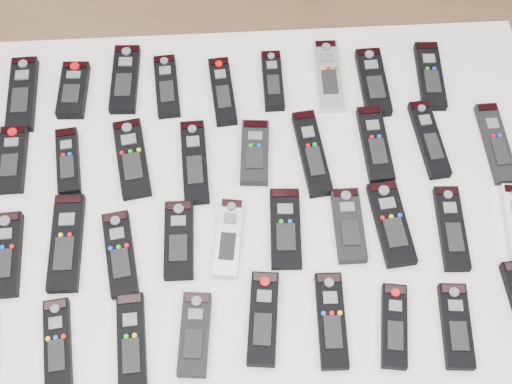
{
  "coord_description": "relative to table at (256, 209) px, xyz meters",
  "views": [
    {
      "loc": [
        0.04,
        -0.61,
        2.07
      ],
      "look_at": [
        0.08,
        0.08,
        0.8
      ],
      "focal_mm": 50.0,
      "sensor_mm": 36.0,
      "label": 1
    }
  ],
  "objects": [
    {
      "name": "remote_20",
      "position": [
        -0.27,
        -0.12,
        0.07
      ],
      "size": [
        0.08,
        0.18,
        0.02
      ],
      "primitive_type": "cube",
      "rotation": [
        0.0,
        0.0,
        0.15
      ],
      "color": "black",
      "rests_on": "table"
    },
    {
      "name": "remote_33",
      "position": [
        0.13,
        -0.27,
        0.07
      ],
      "size": [
        0.06,
        0.18,
        0.02
      ],
      "primitive_type": "cube",
      "rotation": [
        0.0,
        0.0,
        -0.03
      ],
      "color": "black",
      "rests_on": "table"
    },
    {
      "name": "remote_21",
      "position": [
        -0.16,
        -0.1,
        0.07
      ],
      "size": [
        0.06,
        0.16,
        0.02
      ],
      "primitive_type": "cube",
      "rotation": [
        0.0,
        0.0,
        -0.01
      ],
      "color": "black",
      "rests_on": "table"
    },
    {
      "name": "remote_13",
      "position": [
        0.0,
        0.1,
        0.07
      ],
      "size": [
        0.07,
        0.16,
        0.02
      ],
      "primitive_type": "cube",
      "rotation": [
        0.0,
        0.0,
        -0.08
      ],
      "color": "black",
      "rests_on": "table"
    },
    {
      "name": "remote_16",
      "position": [
        0.38,
        0.11,
        0.07
      ],
      "size": [
        0.06,
        0.19,
        0.02
      ],
      "primitive_type": "cube",
      "rotation": [
        0.0,
        0.0,
        0.1
      ],
      "color": "black",
      "rests_on": "table"
    },
    {
      "name": "remote_12",
      "position": [
        -0.12,
        0.08,
        0.07
      ],
      "size": [
        0.06,
        0.19,
        0.02
      ],
      "primitive_type": "cube",
      "rotation": [
        0.0,
        0.0,
        0.04
      ],
      "color": "black",
      "rests_on": "table"
    },
    {
      "name": "remote_23",
      "position": [
        0.05,
        -0.08,
        0.07
      ],
      "size": [
        0.07,
        0.17,
        0.02
      ],
      "primitive_type": "cube",
      "rotation": [
        0.0,
        0.0,
        -0.05
      ],
      "color": "black",
      "rests_on": "table"
    },
    {
      "name": "remote_25",
      "position": [
        0.27,
        -0.08,
        0.07
      ],
      "size": [
        0.08,
        0.19,
        0.02
      ],
      "primitive_type": "cube",
      "rotation": [
        0.0,
        0.0,
        0.1
      ],
      "color": "black",
      "rests_on": "table"
    },
    {
      "name": "remote_29",
      "position": [
        -0.38,
        -0.29,
        0.07
      ],
      "size": [
        0.07,
        0.17,
        0.02
      ],
      "primitive_type": "cube",
      "rotation": [
        0.0,
        0.0,
        0.11
      ],
      "color": "black",
      "rests_on": "table"
    },
    {
      "name": "remote_18",
      "position": [
        -0.5,
        -0.11,
        0.07
      ],
      "size": [
        0.07,
        0.18,
        0.02
      ],
      "primitive_type": "cube",
      "rotation": [
        0.0,
        0.0,
        0.04
      ],
      "color": "black",
      "rests_on": "table"
    },
    {
      "name": "remote_5",
      "position": [
        0.05,
        0.29,
        0.07
      ],
      "size": [
        0.04,
        0.15,
        0.02
      ],
      "primitive_type": "cube",
      "rotation": [
        0.0,
        0.0,
        0.0
      ],
      "color": "black",
      "rests_on": "table"
    },
    {
      "name": "remote_22",
      "position": [
        -0.06,
        -0.09,
        0.07
      ],
      "size": [
        0.07,
        0.17,
        0.02
      ],
      "primitive_type": "cube",
      "rotation": [
        0.0,
        0.0,
        -0.13
      ],
      "color": "#B7B7BC",
      "rests_on": "table"
    },
    {
      "name": "remote_1",
      "position": [
        -0.39,
        0.28,
        0.07
      ],
      "size": [
        0.07,
        0.15,
        0.02
      ],
      "primitive_type": "cube",
      "rotation": [
        0.0,
        0.0,
        -0.05
      ],
      "color": "black",
      "rests_on": "table"
    },
    {
      "name": "remote_35",
      "position": [
        0.36,
        -0.3,
        0.07
      ],
      "size": [
        0.06,
        0.16,
        0.02
      ],
      "primitive_type": "cube",
      "rotation": [
        0.0,
        0.0,
        -0.07
      ],
      "color": "black",
      "rests_on": "table"
    },
    {
      "name": "remote_17",
      "position": [
        0.52,
        0.1,
        0.07
      ],
      "size": [
        0.05,
        0.2,
        0.02
      ],
      "primitive_type": "cube",
      "rotation": [
        0.0,
        0.0,
        0.03
      ],
      "color": "black",
      "rests_on": "table"
    },
    {
      "name": "remote_24",
      "position": [
        0.18,
        -0.08,
        0.07
      ],
      "size": [
        0.06,
        0.16,
        0.02
      ],
      "primitive_type": "cube",
      "rotation": [
        0.0,
        0.0,
        0.0
      ],
      "color": "black",
      "rests_on": "table"
    },
    {
      "name": "remote_34",
      "position": [
        0.24,
        -0.29,
        0.07
      ],
      "size": [
        0.07,
        0.16,
        0.02
      ],
      "primitive_type": "cube",
      "rotation": [
        0.0,
        0.0,
        -0.15
      ],
      "color": "black",
      "rests_on": "table"
    },
    {
      "name": "remote_32",
      "position": [
        -0.0,
        -0.26,
        0.07
      ],
      "size": [
        0.07,
        0.18,
        0.02
      ],
      "primitive_type": "cube",
      "rotation": [
        0.0,
        0.0,
        -0.11
      ],
      "color": "black",
      "rests_on": "table"
    },
    {
      "name": "remote_7",
      "position": [
        0.28,
        0.27,
        0.07
      ],
      "size": [
        0.06,
        0.18,
        0.02
      ],
      "primitive_type": "cube",
      "rotation": [
        0.0,
        0.0,
        0.03
      ],
      "color": "black",
      "rests_on": "table"
    },
    {
      "name": "remote_4",
      "position": [
        -0.06,
        0.26,
        0.07
      ],
      "size": [
        0.06,
        0.18,
        0.02
      ],
      "primitive_type": "cube",
      "rotation": [
        0.0,
        0.0,
        0.08
      ],
      "color": "black",
      "rests_on": "table"
    },
    {
      "name": "remote_19",
      "position": [
        -0.38,
        -0.09,
        0.07
      ],
      "size": [
        0.06,
        0.21,
        0.02
      ],
      "primitive_type": "cube",
      "rotation": [
        0.0,
        0.0,
        -0.01
      ],
      "color": "black",
      "rests_on": "table"
    },
    {
      "name": "table",
      "position": [
        0.0,
        0.0,
        0.0
      ],
      "size": [
        1.25,
        0.88,
        0.78
      ],
      "color": "white",
      "rests_on": "ground"
    },
    {
      "name": "remote_10",
      "position": [
        -0.39,
        0.1,
        0.07
      ],
      "size": [
        0.06,
        0.16,
        0.02
      ],
      "primitive_type": "cube",
      "rotation": [
        0.0,
        0.0,
        0.11
      ],
      "color": "black",
      "rests_on": "table"
    },
    {
      "name": "ground",
      "position": [
        -0.08,
        -0.08,
        -0.72
      ],
      "size": [
        4.0,
        4.0,
        0.0
      ],
      "primitive_type": "plane",
      "color": "#8C6247",
      "rests_on": "ground"
    },
    {
      "name": "remote_14",
      "position": [
        0.12,
        0.09,
        0.07
      ],
      "size": [
        0.07,
        0.21,
        0.02
      ],
      "primitive_type": "cube",
      "rotation": [
        0.0,
        0.0,
        0.11
      ],
      "color": "black",
      "rests_on": "table"
    },
    {
      "name": "remote_11",
      "position": [
        -0.26,
        0.1,
        0.07
      ],
      "size": [
        0.09,
        0.19,
        0.02
      ],
      "primitive_type": "cube",
      "rotation": [
        0.0,
        0.0,
        0.15
      ],
      "color": "black",
      "rests_on": "table"
    },
    {
      "name": "remote_3",
      "position": [
        -0.18,
        0.28,
        0.07
      ],
      "size": [
        0.06,
        0.17,
        0.02
      ],
      "primitive_type": "cube",
      "rotation": [
        0.0,
        0.0,
        0.08
      ],
      "color": "black",
      "rests_on": "table"
    },
    {
      "name": "remote_30",
      "position": [
        -0.25,
        -0.3,
        0.07
      ],
      "size": [
        0.06,
        0.19,
        0.02
      ],
      "primitive_type": "cube",
      "rotation": [
        0.0,
        0.0,
        0.06
      ],
      "color": "black",
      "rests_on": "table"
    },
    {
      "name": "remote_31",
      "position": [
        -0.13,
        -0.29,
        0.07
      ],
      "size": [
        0.07,
        0.16,
        0.02
      ],
      "primitive_type": "cube",
      "rotation": [
        0.0,
        0.0,
        -0.09
      ],
      "color": "black",
      "rests_on": "table"
    },
    {
      "name": "remote_26",
      "position": [
        0.39,
        -0.1,
        0.07
      ],
      "size": [
        0.06,
        0.18,
        0.02
      ],
      "primitive_type": "cube",
      "rotation": [
        0.0,
        0.0,
        -0.04
      ],
      "color": "black",
      "rests_on": "table"
    },
    {
      "name": "remote_6",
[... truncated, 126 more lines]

